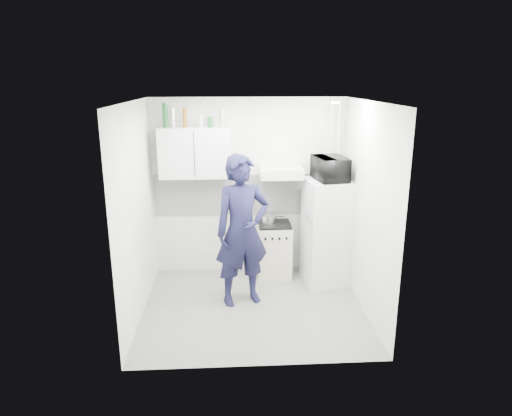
{
  "coord_description": "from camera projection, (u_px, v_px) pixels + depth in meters",
  "views": [
    {
      "loc": [
        -0.28,
        -5.31,
        2.86
      ],
      "look_at": [
        0.06,
        0.3,
        1.25
      ],
      "focal_mm": 32.0,
      "sensor_mm": 36.0,
      "label": 1
    }
  ],
  "objects": [
    {
      "name": "saucepan",
      "position": [
        269.0,
        219.0,
        6.67
      ],
      "size": [
        0.2,
        0.2,
        0.11
      ],
      "primitive_type": "cylinder",
      "color": "silver",
      "rests_on": "stove_top"
    },
    {
      "name": "microwave",
      "position": [
        330.0,
        169.0,
        6.21
      ],
      "size": [
        0.63,
        0.47,
        0.32
      ],
      "primitive_type": "imported",
      "rotation": [
        0.0,
        0.0,
        1.72
      ],
      "color": "black",
      "rests_on": "fridge"
    },
    {
      "name": "range_hood",
      "position": [
        281.0,
        172.0,
        6.45
      ],
      "size": [
        0.6,
        0.5,
        0.14
      ],
      "primitive_type": "cube",
      "color": "beige",
      "rests_on": "wall_back"
    },
    {
      "name": "canister_b",
      "position": [
        210.0,
        122.0,
        6.27
      ],
      "size": [
        0.08,
        0.08,
        0.14
      ],
      "primitive_type": "cylinder",
      "color": "#144C1E",
      "rests_on": "upper_cabinet"
    },
    {
      "name": "backsplash",
      "position": [
        248.0,
        194.0,
        6.75
      ],
      "size": [
        2.74,
        0.03,
        0.6
      ],
      "primitive_type": "cube",
      "color": "white",
      "rests_on": "wall_back"
    },
    {
      "name": "fridge",
      "position": [
        328.0,
        232.0,
        6.46
      ],
      "size": [
        0.7,
        0.7,
        1.51
      ],
      "primitive_type": "cube",
      "rotation": [
        0.0,
        0.0,
        0.12
      ],
      "color": "silver",
      "rests_on": "floor"
    },
    {
      "name": "wall_right",
      "position": [
        366.0,
        209.0,
        5.62
      ],
      "size": [
        0.0,
        2.6,
        2.6
      ],
      "primitive_type": "plane",
      "rotation": [
        1.57,
        0.0,
        -1.57
      ],
      "color": "white",
      "rests_on": "floor"
    },
    {
      "name": "ceiling_spot_fixture",
      "position": [
        335.0,
        103.0,
        5.44
      ],
      "size": [
        0.1,
        0.1,
        0.02
      ],
      "primitive_type": "cylinder",
      "color": "white",
      "rests_on": "ceiling"
    },
    {
      "name": "upper_cabinet",
      "position": [
        195.0,
        153.0,
        6.38
      ],
      "size": [
        1.0,
        0.35,
        0.7
      ],
      "primitive_type": "cube",
      "color": "silver",
      "rests_on": "wall_back"
    },
    {
      "name": "bottle_b",
      "position": [
        173.0,
        118.0,
        6.23
      ],
      "size": [
        0.07,
        0.07,
        0.26
      ],
      "primitive_type": "cylinder",
      "color": "silver",
      "rests_on": "upper_cabinet"
    },
    {
      "name": "wall_left",
      "position": [
        136.0,
        213.0,
        5.46
      ],
      "size": [
        0.0,
        2.6,
        2.6
      ],
      "primitive_type": "plane",
      "rotation": [
        1.57,
        0.0,
        1.57
      ],
      "color": "white",
      "rests_on": "floor"
    },
    {
      "name": "pipe_b",
      "position": [
        328.0,
        187.0,
        6.73
      ],
      "size": [
        0.04,
        0.04,
        2.6
      ],
      "primitive_type": "cylinder",
      "color": "beige",
      "rests_on": "floor"
    },
    {
      "name": "pipe_a",
      "position": [
        336.0,
        187.0,
        6.74
      ],
      "size": [
        0.05,
        0.05,
        2.6
      ],
      "primitive_type": "cylinder",
      "color": "beige",
      "rests_on": "floor"
    },
    {
      "name": "wall_back",
      "position": [
        248.0,
        187.0,
        6.74
      ],
      "size": [
        2.8,
        0.0,
        2.8
      ],
      "primitive_type": "plane",
      "rotation": [
        1.57,
        0.0,
        0.0
      ],
      "color": "white",
      "rests_on": "floor"
    },
    {
      "name": "canister_a",
      "position": [
        201.0,
        121.0,
        6.26
      ],
      "size": [
        0.07,
        0.07,
        0.17
      ],
      "primitive_type": "cylinder",
      "color": "#B2B7BC",
      "rests_on": "upper_cabinet"
    },
    {
      "name": "bottle_a",
      "position": [
        165.0,
        115.0,
        6.21
      ],
      "size": [
        0.08,
        0.08,
        0.33
      ],
      "primitive_type": "cylinder",
      "color": "#144C1E",
      "rests_on": "upper_cabinet"
    },
    {
      "name": "ceiling",
      "position": [
        253.0,
        101.0,
        5.18
      ],
      "size": [
        2.8,
        2.8,
        0.0
      ],
      "primitive_type": "plane",
      "color": "white",
      "rests_on": "wall_back"
    },
    {
      "name": "stove",
      "position": [
        274.0,
        250.0,
        6.77
      ],
      "size": [
        0.49,
        0.49,
        0.78
      ],
      "primitive_type": "cube",
      "color": "beige",
      "rests_on": "floor"
    },
    {
      "name": "bottle_e",
      "position": [
        222.0,
        118.0,
        6.27
      ],
      "size": [
        0.06,
        0.06,
        0.25
      ],
      "primitive_type": "cylinder",
      "color": "silver",
      "rests_on": "upper_cabinet"
    },
    {
      "name": "bottle_c",
      "position": [
        185.0,
        118.0,
        6.24
      ],
      "size": [
        0.06,
        0.06,
        0.27
      ],
      "primitive_type": "cylinder",
      "color": "brown",
      "rests_on": "upper_cabinet"
    },
    {
      "name": "floor",
      "position": [
        253.0,
        307.0,
        5.9
      ],
      "size": [
        2.8,
        2.8,
        0.0
      ],
      "primitive_type": "plane",
      "color": "slate",
      "rests_on": "ground"
    },
    {
      "name": "stove_top",
      "position": [
        274.0,
        224.0,
        6.66
      ],
      "size": [
        0.47,
        0.47,
        0.03
      ],
      "primitive_type": "cube",
      "color": "black",
      "rests_on": "stove"
    },
    {
      "name": "person",
      "position": [
        242.0,
        231.0,
        5.8
      ],
      "size": [
        0.82,
        0.66,
        1.96
      ],
      "primitive_type": "imported",
      "rotation": [
        0.0,
        0.0,
        0.31
      ],
      "color": "black",
      "rests_on": "floor"
    }
  ]
}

